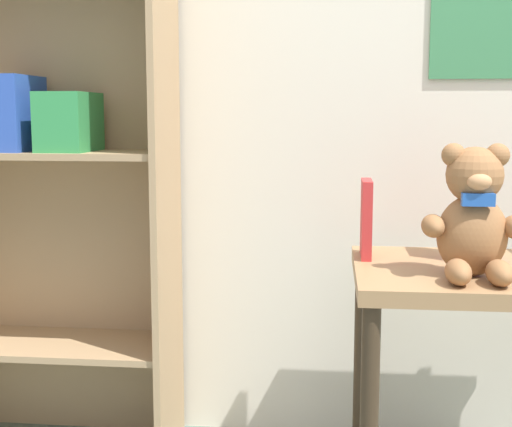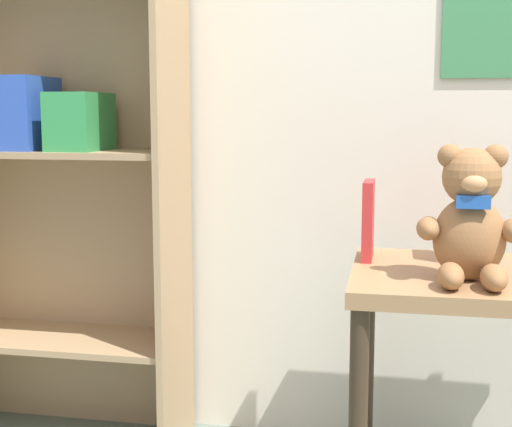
% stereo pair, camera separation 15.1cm
% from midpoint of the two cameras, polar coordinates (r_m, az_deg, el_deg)
% --- Properties ---
extents(wall_back, '(4.80, 0.07, 2.50)m').
position_cam_midpoint_polar(wall_back, '(2.09, 15.40, 15.89)').
color(wall_back, silver).
rests_on(wall_back, ground_plane).
extents(bookshelf_side, '(0.70, 0.29, 1.69)m').
position_cam_midpoint_polar(bookshelf_side, '(2.09, -13.30, 7.65)').
color(bookshelf_side, tan).
rests_on(bookshelf_side, ground_plane).
extents(display_table, '(0.58, 0.50, 0.60)m').
position_cam_midpoint_polar(display_table, '(1.74, 19.83, -7.49)').
color(display_table, '#9E754C').
rests_on(display_table, ground_plane).
extents(teddy_bear, '(0.22, 0.20, 0.29)m').
position_cam_midpoint_polar(teddy_bear, '(1.60, 19.42, -0.48)').
color(teddy_bear, '#99663D').
rests_on(teddy_bear, display_table).
extents(book_standing_red, '(0.03, 0.13, 0.19)m').
position_cam_midpoint_polar(book_standing_red, '(1.78, 11.38, -0.53)').
color(book_standing_red, red).
rests_on(book_standing_red, display_table).
extents(book_standing_purple, '(0.04, 0.12, 0.25)m').
position_cam_midpoint_polar(book_standing_purple, '(1.80, 19.66, 0.15)').
color(book_standing_purple, purple).
rests_on(book_standing_purple, display_table).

